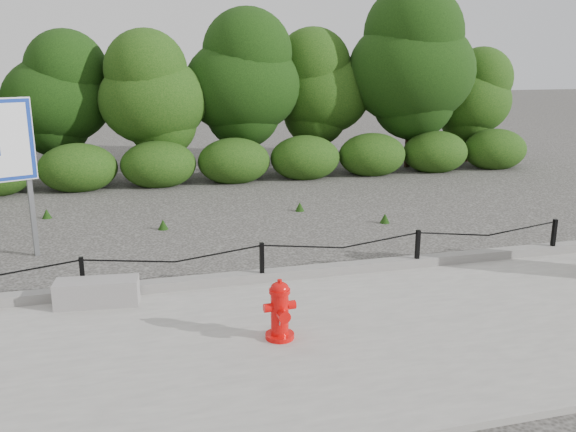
# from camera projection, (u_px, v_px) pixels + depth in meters

# --- Properties ---
(ground) EXTENTS (90.00, 90.00, 0.00)m
(ground) POSITION_uv_depth(u_px,v_px,m) (262.00, 287.00, 9.01)
(ground) COLOR #2D2B28
(ground) RESTS_ON ground
(sidewalk) EXTENTS (14.00, 4.00, 0.08)m
(sidewalk) POSITION_uv_depth(u_px,v_px,m) (300.00, 344.00, 7.13)
(sidewalk) COLOR gray
(sidewalk) RESTS_ON ground
(curb) EXTENTS (14.00, 0.22, 0.14)m
(curb) POSITION_uv_depth(u_px,v_px,m) (261.00, 276.00, 9.02)
(curb) COLOR slate
(curb) RESTS_ON sidewalk
(chain_barrier) EXTENTS (10.06, 0.06, 0.60)m
(chain_barrier) POSITION_uv_depth(u_px,v_px,m) (262.00, 257.00, 8.89)
(chain_barrier) COLOR black
(chain_barrier) RESTS_ON sidewalk
(treeline) EXTENTS (20.20, 3.75, 5.20)m
(treeline) POSITION_uv_depth(u_px,v_px,m) (221.00, 82.00, 16.86)
(treeline) COLOR black
(treeline) RESTS_ON ground
(fire_hydrant) EXTENTS (0.39, 0.39, 0.73)m
(fire_hydrant) POSITION_uv_depth(u_px,v_px,m) (280.00, 311.00, 7.10)
(fire_hydrant) COLOR red
(fire_hydrant) RESTS_ON sidewalk
(concrete_block) EXTENTS (1.12, 0.49, 0.35)m
(concrete_block) POSITION_uv_depth(u_px,v_px,m) (97.00, 292.00, 8.13)
(concrete_block) COLOR gray
(concrete_block) RESTS_ON sidewalk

